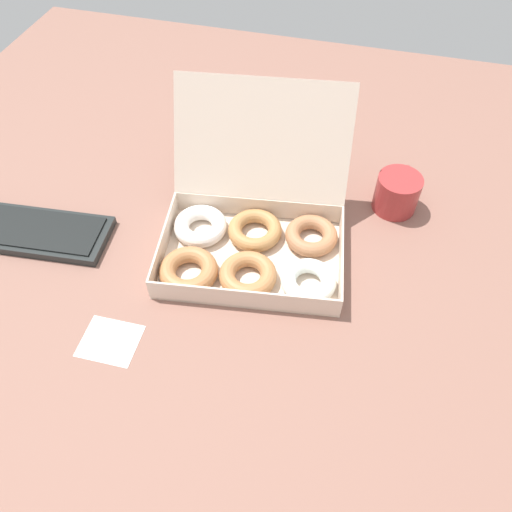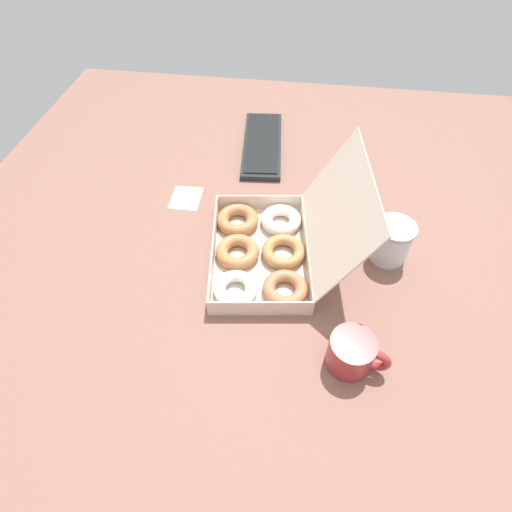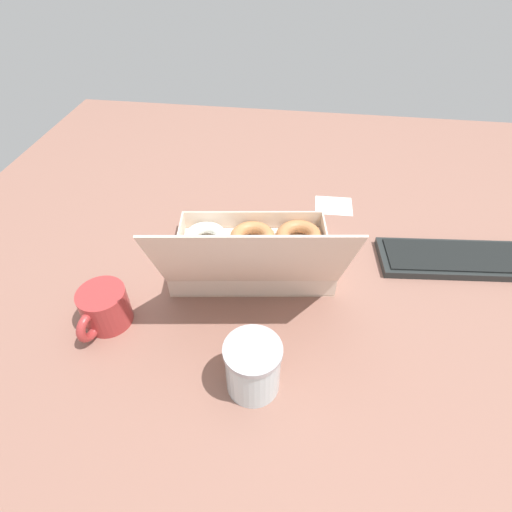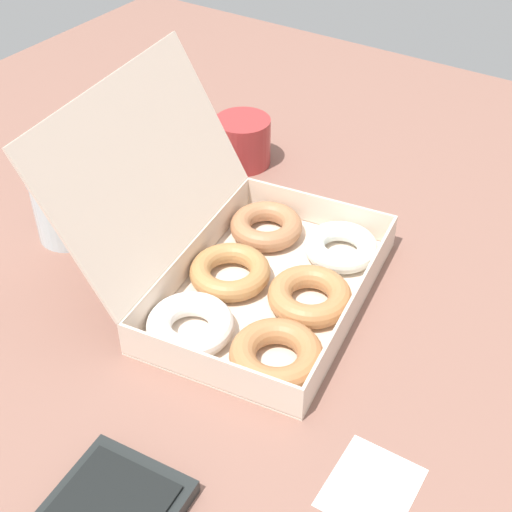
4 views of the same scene
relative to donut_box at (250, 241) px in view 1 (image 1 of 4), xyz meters
The scene contains 6 objects.
ground_plane 6.61cm from the donut_box, behind, with size 180.00×180.00×2.00cm, color #885D4F.
donut_box is the anchor object (origin of this frame).
keyboard 48.27cm from the donut_box, behind, with size 37.67×15.81×2.20cm.
coffee_mug 34.45cm from the donut_box, 37.42° to the left, with size 9.48×12.99×8.30cm.
glass_jar 31.17cm from the donut_box, 97.46° to the left, with size 9.90×9.90×10.97cm.
paper_napkin 32.68cm from the donut_box, 125.24° to the right, with size 10.20×8.67×0.15cm, color white.
Camera 1 is at (22.82, -62.74, 78.51)cm, focal length 35.00 mm.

